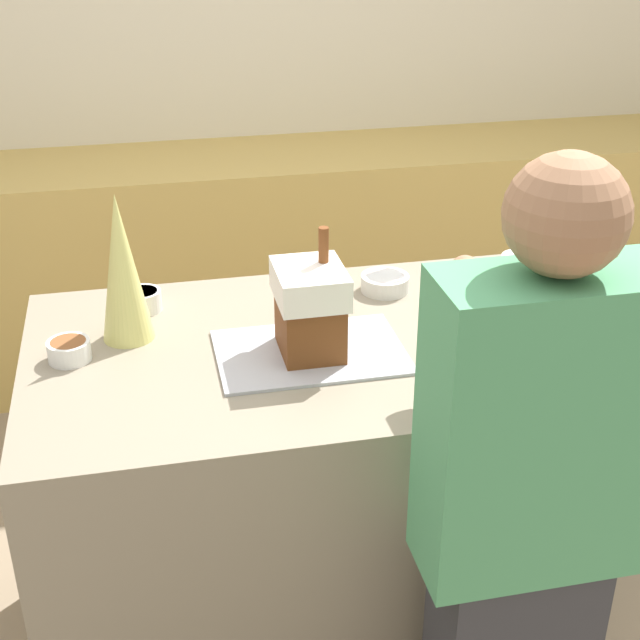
% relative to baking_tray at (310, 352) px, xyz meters
% --- Properties ---
extents(ground_plane, '(12.00, 12.00, 0.00)m').
position_rel_baking_tray_xyz_m(ground_plane, '(0.07, 0.05, -0.95)').
color(ground_plane, gray).
extents(wall_back, '(8.00, 0.05, 2.60)m').
position_rel_baking_tray_xyz_m(wall_back, '(0.07, 2.07, 0.35)').
color(wall_back, beige).
rests_on(wall_back, ground_plane).
extents(back_cabinet_block, '(6.00, 0.60, 0.92)m').
position_rel_baking_tray_xyz_m(back_cabinet_block, '(0.07, 1.75, -0.49)').
color(back_cabinet_block, tan).
rests_on(back_cabinet_block, ground_plane).
extents(kitchen_island, '(1.50, 0.86, 0.95)m').
position_rel_baking_tray_xyz_m(kitchen_island, '(0.07, 0.05, -0.48)').
color(kitchen_island, gray).
rests_on(kitchen_island, ground_plane).
extents(baking_tray, '(0.45, 0.31, 0.01)m').
position_rel_baking_tray_xyz_m(baking_tray, '(0.00, 0.00, 0.00)').
color(baking_tray, '#B2B2BC').
rests_on(baking_tray, kitchen_island).
extents(gingerbread_house, '(0.16, 0.19, 0.30)m').
position_rel_baking_tray_xyz_m(gingerbread_house, '(0.00, 0.00, 0.12)').
color(gingerbread_house, brown).
rests_on(gingerbread_house, baking_tray).
extents(decorative_tree, '(0.13, 0.13, 0.37)m').
position_rel_baking_tray_xyz_m(decorative_tree, '(-0.42, 0.18, 0.18)').
color(decorative_tree, '#DBD675').
rests_on(decorative_tree, kitchen_island).
extents(candy_bowl_near_tray_left, '(0.13, 0.13, 0.05)m').
position_rel_baking_tray_xyz_m(candy_bowl_near_tray_left, '(0.27, 0.31, 0.02)').
color(candy_bowl_near_tray_left, silver).
rests_on(candy_bowl_near_tray_left, kitchen_island).
extents(candy_bowl_near_tray_right, '(0.12, 0.12, 0.04)m').
position_rel_baking_tray_xyz_m(candy_bowl_near_tray_right, '(0.70, 0.37, 0.02)').
color(candy_bowl_near_tray_right, silver).
rests_on(candy_bowl_near_tray_right, kitchen_island).
extents(candy_bowl_behind_tray, '(0.10, 0.10, 0.05)m').
position_rel_baking_tray_xyz_m(candy_bowl_behind_tray, '(-0.56, 0.09, 0.02)').
color(candy_bowl_behind_tray, white).
rests_on(candy_bowl_behind_tray, kitchen_island).
extents(candy_bowl_front_corner, '(0.10, 0.10, 0.05)m').
position_rel_baking_tray_xyz_m(candy_bowl_front_corner, '(-0.38, 0.32, 0.03)').
color(candy_bowl_front_corner, silver).
rests_on(candy_bowl_front_corner, kitchen_island).
extents(cookbook, '(0.21, 0.15, 0.02)m').
position_rel_baking_tray_xyz_m(cookbook, '(0.66, 0.19, 0.01)').
color(cookbook, '#B23338').
rests_on(cookbook, kitchen_island).
extents(person, '(0.42, 0.52, 1.59)m').
position_rel_baking_tray_xyz_m(person, '(0.30, -0.58, -0.13)').
color(person, '#333338').
rests_on(person, ground_plane).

